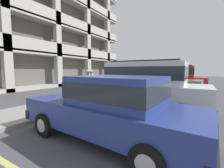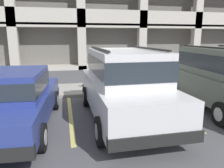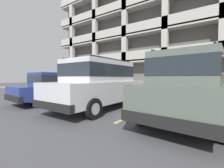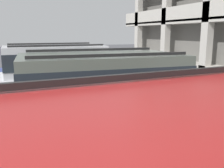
# 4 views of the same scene
# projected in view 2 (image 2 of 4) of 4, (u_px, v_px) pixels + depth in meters

# --- Properties ---
(ground_plane) EXTENTS (80.00, 80.00, 0.10)m
(ground_plane) POSITION_uv_depth(u_px,v_px,m) (110.00, 98.00, 8.63)
(ground_plane) COLOR #4C4C51
(sidewalk) EXTENTS (40.00, 2.20, 0.12)m
(sidewalk) POSITION_uv_depth(u_px,v_px,m) (104.00, 88.00, 9.85)
(sidewalk) COLOR gray
(sidewalk) RESTS_ON ground_plane
(parking_stall_lines) EXTENTS (12.78, 4.80, 0.01)m
(parking_stall_lines) POSITION_uv_depth(u_px,v_px,m) (162.00, 105.00, 7.62)
(parking_stall_lines) COLOR #DBD16B
(parking_stall_lines) RESTS_ON ground_plane
(silver_suv) EXTENTS (2.04, 4.79, 2.03)m
(silver_suv) POSITION_uv_depth(u_px,v_px,m) (124.00, 82.00, 6.09)
(silver_suv) COLOR silver
(silver_suv) RESTS_ON ground_plane
(red_sedan) EXTENTS (2.06, 4.59, 1.54)m
(red_sedan) POSITION_uv_depth(u_px,v_px,m) (14.00, 98.00, 5.44)
(red_sedan) COLOR navy
(red_sedan) RESTS_ON ground_plane
(dark_hatchback) EXTENTS (2.25, 4.90, 2.03)m
(dark_hatchback) POSITION_uv_depth(u_px,v_px,m) (221.00, 76.00, 7.09)
(dark_hatchback) COLOR #5B665B
(dark_hatchback) RESTS_ON ground_plane
(parking_meter_near) EXTENTS (0.35, 0.12, 1.55)m
(parking_meter_near) POSITION_uv_depth(u_px,v_px,m) (102.00, 64.00, 8.64)
(parking_meter_near) COLOR #595B60
(parking_meter_near) RESTS_ON sidewalk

